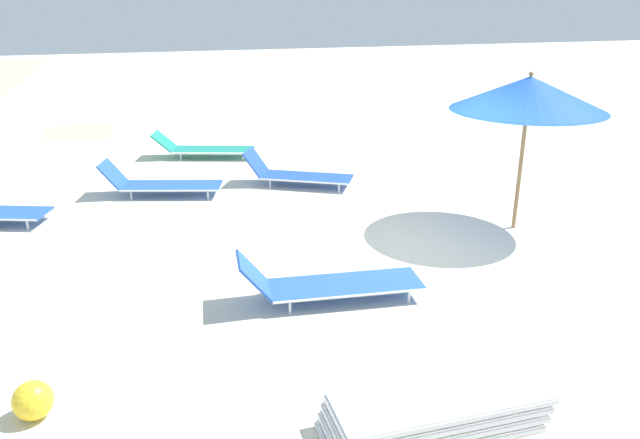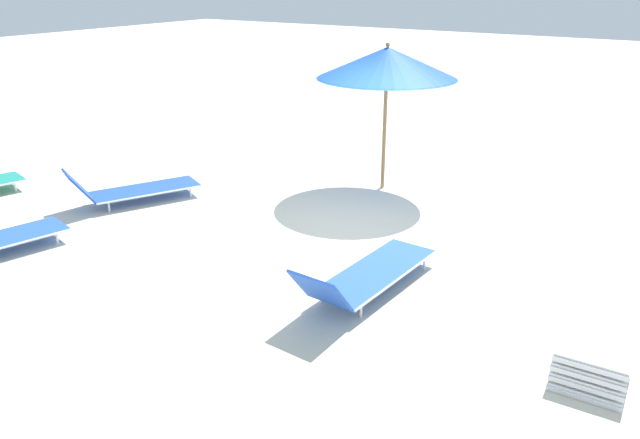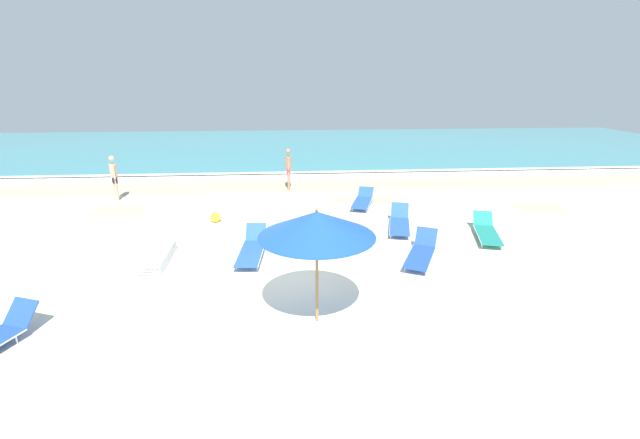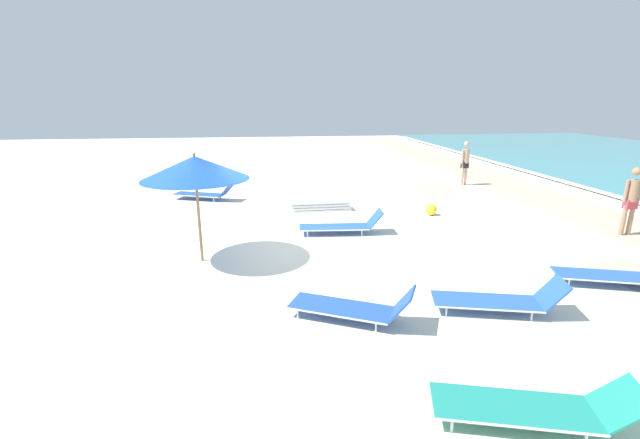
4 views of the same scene
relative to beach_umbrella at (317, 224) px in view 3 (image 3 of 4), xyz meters
name	(u,v)px [view 3 (image 3 of 4)]	position (x,y,z in m)	size (l,w,h in m)	color
ground_plane	(289,282)	(-0.55, 1.92, -2.12)	(60.00, 60.00, 0.16)	beige
ocean_water	(287,146)	(-0.55, 22.80, -2.01)	(60.00, 18.33, 0.07)	teal
beach_umbrella	(317,224)	(0.00, 0.00, 0.00)	(2.22, 2.22, 2.36)	#9E7547
lounger_stack	(157,257)	(-3.98, 3.13, -1.88)	(0.67, 1.93, 0.32)	white
sun_lounger_under_umbrella	(487,231)	(5.45, 4.25, -1.83)	(1.15, 2.22, 0.55)	#1E8475
sun_lounger_beside_umbrella	(400,223)	(3.01, 5.21, -1.82)	(1.09, 2.14, 0.61)	blue
sun_lounger_near_water_left	(421,252)	(2.96, 2.76, -1.82)	(1.41, 2.04, 0.63)	blue
sun_lounger_near_water_right	(252,249)	(-1.53, 3.39, -1.82)	(0.75, 2.20, 0.61)	blue
sun_lounger_mid_beach_solo	(363,200)	(2.30, 7.95, -1.83)	(1.22, 2.21, 0.48)	blue
beachgoer_wading_adult	(288,166)	(-0.48, 10.66, -1.04)	(0.27, 0.45, 1.76)	#A37A5B
beachgoer_shoreline_child	(114,175)	(-7.27, 9.43, -1.04)	(0.29, 0.41, 1.76)	tan
beach_ball	(215,217)	(-2.97, 6.38, -1.87)	(0.34, 0.34, 0.34)	yellow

